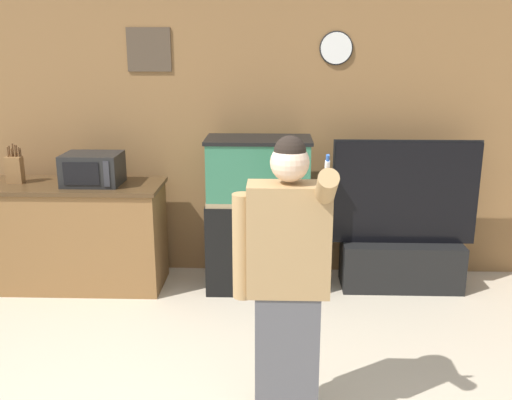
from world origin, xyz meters
TOP-DOWN VIEW (x-y plane):
  - wall_back_paneled at (0.00, 2.74)m, footprint 10.00×0.08m
  - counter_island at (-1.22, 2.29)m, footprint 1.60×0.61m
  - microwave at (-0.99, 2.28)m, footprint 0.47×0.37m
  - knife_block at (-1.67, 2.32)m, footprint 0.13×0.09m
  - aquarium_on_stand at (0.41, 2.31)m, footprint 0.88×0.49m
  - tv_on_stand at (1.65, 2.35)m, footprint 1.24×0.40m
  - person_standing at (0.61, 0.44)m, footprint 0.52×0.39m

SIDE VIEW (x-z plane):
  - tv_on_stand at x=1.65m, z-range -0.27..1.03m
  - counter_island at x=-1.22m, z-range 0.00..0.93m
  - aquarium_on_stand at x=0.41m, z-range 0.00..1.32m
  - person_standing at x=0.61m, z-range 0.03..1.67m
  - knife_block at x=-1.67m, z-range 0.88..1.21m
  - microwave at x=-0.99m, z-range 0.92..1.19m
  - wall_back_paneled at x=0.00m, z-range 0.00..2.60m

